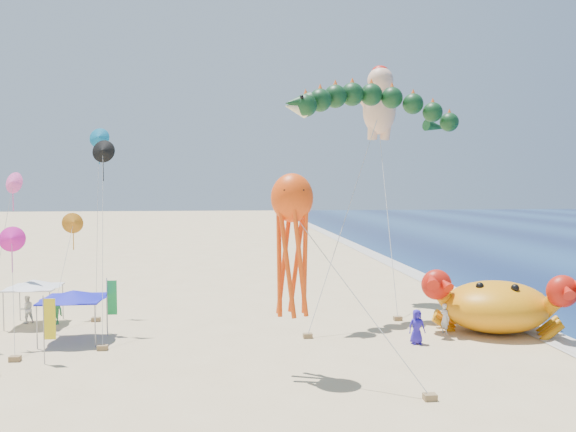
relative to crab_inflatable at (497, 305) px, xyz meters
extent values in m
plane|color=#D1B784|center=(-9.57, 0.41, -1.57)|extent=(320.00, 320.00, 0.00)
plane|color=silver|center=(2.43, 0.41, -1.56)|extent=(320.00, 320.00, 0.00)
ellipsoid|color=orange|center=(0.00, 0.13, -0.13)|extent=(7.51, 6.99, 2.87)
sphere|color=#B5170B|center=(-3.21, -1.08, 1.14)|extent=(1.71, 1.71, 1.71)
sphere|color=black|center=(-0.90, -0.88, 1.14)|extent=(0.44, 0.44, 0.44)
sphere|color=#B5170B|center=(3.21, -1.08, 1.14)|extent=(1.71, 1.71, 1.71)
sphere|color=black|center=(0.90, -0.88, 1.14)|extent=(0.44, 0.44, 0.44)
cone|color=black|center=(-11.39, 4.53, 11.44)|extent=(1.67, 1.23, 1.37)
cylinder|color=#B2B2B2|center=(-8.27, 2.25, 4.67)|extent=(5.04, 4.63, 12.21)
cube|color=olive|center=(-10.77, -0.04, -1.44)|extent=(0.50, 0.35, 0.25)
ellipsoid|color=#FBBE99|center=(-4.19, 9.74, 12.10)|extent=(2.38, 1.96, 3.50)
sphere|color=#FBBE99|center=(-4.19, 9.53, 14.15)|extent=(1.83, 1.83, 1.83)
ellipsoid|color=red|center=(-4.19, 9.64, 14.80)|extent=(1.18, 1.18, 0.83)
cylinder|color=#B2B2B2|center=(-4.45, 6.53, 4.64)|extent=(0.55, 6.47, 12.14)
cube|color=olive|center=(-4.70, 3.31, -1.44)|extent=(0.50, 0.35, 0.25)
ellipsoid|color=#FF4B0D|center=(-12.30, -5.83, 6.15)|extent=(1.83, 1.65, 2.11)
cylinder|color=#B2B2B2|center=(-9.84, -7.57, 2.06)|extent=(4.98, 3.53, 6.98)
cube|color=olive|center=(-7.37, -9.31, -1.44)|extent=(0.50, 0.35, 0.25)
cylinder|color=gray|center=(-24.65, -0.57, -0.47)|extent=(0.06, 0.06, 2.20)
cylinder|color=gray|center=(-21.80, -0.57, -0.47)|extent=(0.06, 0.06, 2.20)
cylinder|color=gray|center=(-24.65, 2.28, -0.47)|extent=(0.06, 0.06, 2.20)
cylinder|color=gray|center=(-21.80, 2.28, -0.47)|extent=(0.06, 0.06, 2.20)
cube|color=#1518BC|center=(-23.22, 0.85, 0.67)|extent=(3.09, 3.09, 0.08)
cone|color=#1518BC|center=(-23.22, 0.85, 0.91)|extent=(3.40, 3.40, 0.45)
cylinder|color=gray|center=(-27.74, 3.37, -0.47)|extent=(0.06, 0.06, 2.20)
cylinder|color=gray|center=(-25.19, 3.37, -0.47)|extent=(0.06, 0.06, 2.20)
cylinder|color=gray|center=(-27.74, 5.91, -0.47)|extent=(0.06, 0.06, 2.20)
cylinder|color=gray|center=(-25.19, 5.91, -0.47)|extent=(0.06, 0.06, 2.20)
cube|color=white|center=(-26.47, 4.64, 0.67)|extent=(2.79, 2.79, 0.08)
cone|color=white|center=(-26.47, 4.64, 0.91)|extent=(3.06, 3.06, 0.45)
cylinder|color=gray|center=(-23.51, -3.12, 0.03)|extent=(0.05, 0.05, 3.20)
cube|color=yellow|center=(-23.23, -3.12, 0.53)|extent=(0.50, 0.04, 1.90)
cylinder|color=gray|center=(-21.66, 1.69, 0.03)|extent=(0.05, 0.05, 3.20)
cube|color=green|center=(-21.38, 1.69, 0.53)|extent=(0.50, 0.04, 1.90)
imported|color=silver|center=(-3.00, 0.10, -0.72)|extent=(0.60, 0.72, 1.69)
imported|color=#2C1EAF|center=(-5.28, -1.77, -0.67)|extent=(0.90, 0.60, 1.81)
imported|color=#2B833D|center=(-25.28, 4.58, -0.69)|extent=(1.32, 1.15, 1.77)
imported|color=white|center=(-27.07, 5.12, -0.74)|extent=(1.02, 0.96, 1.66)
cone|color=black|center=(-21.99, 2.82, 8.64)|extent=(1.30, 0.51, 1.32)
cylinder|color=#B2B2B2|center=(-21.74, 1.32, 3.56)|extent=(0.55, 3.04, 9.97)
cube|color=olive|center=(-21.49, -0.18, -1.44)|extent=(0.50, 0.35, 0.25)
cone|color=#F91BAA|center=(-25.94, -0.06, 3.99)|extent=(1.30, 0.51, 1.32)
cylinder|color=#B2B2B2|center=(-25.69, -1.56, 1.23)|extent=(0.55, 3.04, 5.33)
cube|color=olive|center=(-25.44, -3.06, -1.44)|extent=(0.50, 0.35, 0.25)
cone|color=#FF54AF|center=(-27.75, 5.28, 6.88)|extent=(1.30, 0.51, 1.32)
cylinder|color=#B2B2B2|center=(-27.50, 3.78, 2.68)|extent=(0.55, 3.04, 8.21)
cube|color=olive|center=(-27.25, 2.28, -1.44)|extent=(0.50, 0.35, 0.25)
cone|color=orange|center=(-24.61, 6.37, 4.38)|extent=(1.30, 0.51, 1.32)
cylinder|color=#B2B2B2|center=(-24.36, 4.87, 1.43)|extent=(0.55, 3.04, 5.72)
cube|color=olive|center=(-24.11, 3.37, -1.44)|extent=(0.50, 0.35, 0.25)
cone|color=#0E6B9C|center=(-23.17, 7.30, 9.75)|extent=(1.30, 0.51, 1.32)
cylinder|color=#B2B2B2|center=(-22.92, 5.80, 4.12)|extent=(0.55, 3.04, 11.08)
cube|color=olive|center=(-22.67, 4.30, -1.44)|extent=(0.50, 0.35, 0.25)
camera|label=1|loc=(-15.11, -29.71, 6.64)|focal=35.00mm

